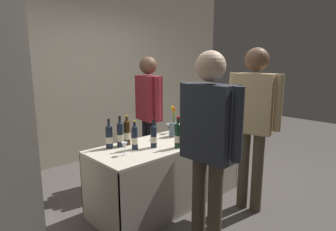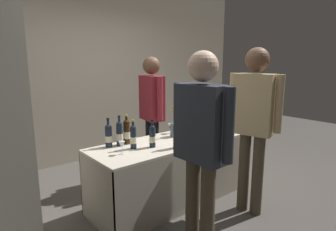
{
  "view_description": "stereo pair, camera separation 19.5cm",
  "coord_description": "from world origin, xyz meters",
  "px_view_note": "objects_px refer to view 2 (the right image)",
  "views": [
    {
      "loc": [
        -2.16,
        -2.27,
        1.66
      ],
      "look_at": [
        0.0,
        0.0,
        1.04
      ],
      "focal_mm": 30.48,
      "sensor_mm": 36.0,
      "label": 1
    },
    {
      "loc": [
        -2.01,
        -2.4,
        1.66
      ],
      "look_at": [
        0.0,
        0.0,
        1.04
      ],
      "focal_mm": 30.48,
      "sensor_mm": 36.0,
      "label": 2
    }
  ],
  "objects_px": {
    "flower_vase": "(175,128)",
    "vendor_presenter": "(152,107)",
    "taster_foreground_right": "(254,116)",
    "display_bottle_0": "(120,133)",
    "wine_glass_near_taster": "(171,126)",
    "wine_glass_mid": "(122,145)",
    "featured_wine_bottle": "(152,136)",
    "tasting_table": "(168,160)",
    "wine_glass_near_vendor": "(221,129)"
  },
  "relations": [
    {
      "from": "display_bottle_0",
      "to": "wine_glass_mid",
      "type": "distance_m",
      "value": 0.29
    },
    {
      "from": "tasting_table",
      "to": "vendor_presenter",
      "type": "relative_size",
      "value": 1.08
    },
    {
      "from": "wine_glass_mid",
      "to": "wine_glass_near_taster",
      "type": "xyz_separation_m",
      "value": [
        0.9,
        0.31,
        -0.0
      ]
    },
    {
      "from": "taster_foreground_right",
      "to": "flower_vase",
      "type": "bearing_deg",
      "value": 9.19
    },
    {
      "from": "display_bottle_0",
      "to": "vendor_presenter",
      "type": "bearing_deg",
      "value": 30.71
    },
    {
      "from": "tasting_table",
      "to": "taster_foreground_right",
      "type": "bearing_deg",
      "value": -54.38
    },
    {
      "from": "wine_glass_near_taster",
      "to": "taster_foreground_right",
      "type": "distance_m",
      "value": 1.07
    },
    {
      "from": "wine_glass_near_taster",
      "to": "featured_wine_bottle",
      "type": "bearing_deg",
      "value": -149.18
    },
    {
      "from": "tasting_table",
      "to": "featured_wine_bottle",
      "type": "height_order",
      "value": "featured_wine_bottle"
    },
    {
      "from": "display_bottle_0",
      "to": "wine_glass_mid",
      "type": "height_order",
      "value": "display_bottle_0"
    },
    {
      "from": "flower_vase",
      "to": "taster_foreground_right",
      "type": "xyz_separation_m",
      "value": [
        0.34,
        -0.86,
        0.23
      ]
    },
    {
      "from": "featured_wine_bottle",
      "to": "display_bottle_0",
      "type": "distance_m",
      "value": 0.36
    },
    {
      "from": "wine_glass_mid",
      "to": "wine_glass_near_taster",
      "type": "relative_size",
      "value": 1.05
    },
    {
      "from": "vendor_presenter",
      "to": "wine_glass_near_vendor",
      "type": "bearing_deg",
      "value": 31.1
    },
    {
      "from": "tasting_table",
      "to": "wine_glass_near_taster",
      "type": "height_order",
      "value": "wine_glass_near_taster"
    },
    {
      "from": "wine_glass_near_vendor",
      "to": "taster_foreground_right",
      "type": "xyz_separation_m",
      "value": [
        -0.08,
        -0.5,
        0.25
      ]
    },
    {
      "from": "display_bottle_0",
      "to": "wine_glass_near_taster",
      "type": "relative_size",
      "value": 2.72
    },
    {
      "from": "wine_glass_near_taster",
      "to": "vendor_presenter",
      "type": "relative_size",
      "value": 0.07
    },
    {
      "from": "tasting_table",
      "to": "taster_foreground_right",
      "type": "distance_m",
      "value": 1.08
    },
    {
      "from": "featured_wine_bottle",
      "to": "display_bottle_0",
      "type": "relative_size",
      "value": 0.91
    },
    {
      "from": "featured_wine_bottle",
      "to": "wine_glass_near_taster",
      "type": "bearing_deg",
      "value": 30.82
    },
    {
      "from": "featured_wine_bottle",
      "to": "taster_foreground_right",
      "type": "distance_m",
      "value": 1.08
    },
    {
      "from": "wine_glass_mid",
      "to": "vendor_presenter",
      "type": "bearing_deg",
      "value": 38.41
    },
    {
      "from": "wine_glass_mid",
      "to": "vendor_presenter",
      "type": "relative_size",
      "value": 0.08
    },
    {
      "from": "tasting_table",
      "to": "wine_glass_mid",
      "type": "height_order",
      "value": "wine_glass_mid"
    },
    {
      "from": "taster_foreground_right",
      "to": "wine_glass_near_taster",
      "type": "bearing_deg",
      "value": 2.97
    },
    {
      "from": "tasting_table",
      "to": "wine_glass_near_vendor",
      "type": "height_order",
      "value": "wine_glass_near_vendor"
    },
    {
      "from": "wine_glass_near_vendor",
      "to": "vendor_presenter",
      "type": "xyz_separation_m",
      "value": [
        -0.34,
        0.92,
        0.19
      ]
    },
    {
      "from": "tasting_table",
      "to": "wine_glass_near_taster",
      "type": "relative_size",
      "value": 14.83
    },
    {
      "from": "featured_wine_bottle",
      "to": "flower_vase",
      "type": "xyz_separation_m",
      "value": [
        0.46,
        0.17,
        -0.02
      ]
    },
    {
      "from": "flower_vase",
      "to": "wine_glass_mid",
      "type": "bearing_deg",
      "value": -168.9
    },
    {
      "from": "featured_wine_bottle",
      "to": "tasting_table",
      "type": "bearing_deg",
      "value": 12.71
    },
    {
      "from": "vendor_presenter",
      "to": "taster_foreground_right",
      "type": "height_order",
      "value": "taster_foreground_right"
    },
    {
      "from": "featured_wine_bottle",
      "to": "wine_glass_mid",
      "type": "bearing_deg",
      "value": 178.74
    },
    {
      "from": "tasting_table",
      "to": "taster_foreground_right",
      "type": "relative_size",
      "value": 1.03
    },
    {
      "from": "display_bottle_0",
      "to": "flower_vase",
      "type": "xyz_separation_m",
      "value": [
        0.71,
        -0.09,
        -0.03
      ]
    },
    {
      "from": "wine_glass_near_vendor",
      "to": "flower_vase",
      "type": "bearing_deg",
      "value": 138.79
    },
    {
      "from": "wine_glass_mid",
      "to": "wine_glass_near_taster",
      "type": "distance_m",
      "value": 0.95
    },
    {
      "from": "display_bottle_0",
      "to": "flower_vase",
      "type": "relative_size",
      "value": 0.88
    },
    {
      "from": "featured_wine_bottle",
      "to": "taster_foreground_right",
      "type": "xyz_separation_m",
      "value": [
        0.8,
        -0.69,
        0.21
      ]
    },
    {
      "from": "flower_vase",
      "to": "vendor_presenter",
      "type": "distance_m",
      "value": 0.58
    },
    {
      "from": "wine_glass_near_vendor",
      "to": "wine_glass_near_taster",
      "type": "relative_size",
      "value": 1.02
    },
    {
      "from": "featured_wine_bottle",
      "to": "vendor_presenter",
      "type": "relative_size",
      "value": 0.18
    },
    {
      "from": "featured_wine_bottle",
      "to": "wine_glass_near_taster",
      "type": "distance_m",
      "value": 0.62
    },
    {
      "from": "tasting_table",
      "to": "featured_wine_bottle",
      "type": "bearing_deg",
      "value": -167.29
    },
    {
      "from": "display_bottle_0",
      "to": "wine_glass_near_taster",
      "type": "xyz_separation_m",
      "value": [
        0.77,
        0.05,
        -0.05
      ]
    },
    {
      "from": "display_bottle_0",
      "to": "vendor_presenter",
      "type": "xyz_separation_m",
      "value": [
        0.78,
        0.46,
        0.14
      ]
    },
    {
      "from": "wine_glass_near_vendor",
      "to": "wine_glass_near_taster",
      "type": "distance_m",
      "value": 0.62
    },
    {
      "from": "taster_foreground_right",
      "to": "wine_glass_near_vendor",
      "type": "bearing_deg",
      "value": -21.12
    },
    {
      "from": "wine_glass_mid",
      "to": "tasting_table",
      "type": "bearing_deg",
      "value": 4.68
    }
  ]
}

